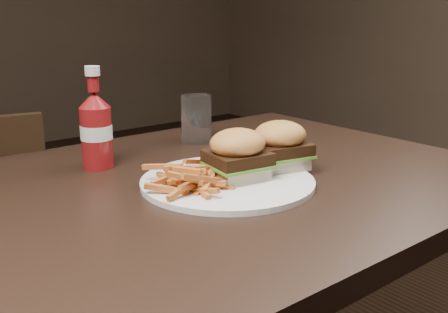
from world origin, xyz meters
TOP-DOWN VIEW (x-y plane):
  - dining_table at (0.00, 0.00)m, footprint 1.20×0.80m
  - plate at (0.06, -0.05)m, footprint 0.31×0.31m
  - sandwich_half_a at (0.07, -0.06)m, footprint 0.10×0.10m
  - sandwich_half_b at (0.18, -0.05)m, footprint 0.11×0.10m
  - fries_pile at (-0.02, -0.04)m, footprint 0.12×0.12m
  - ketchup_bottle at (-0.08, 0.20)m, footprint 0.06×0.06m
  - tumbler at (0.20, 0.25)m, footprint 0.09×0.09m

SIDE VIEW (x-z plane):
  - dining_table at x=0.00m, z-range 0.71..0.75m
  - plate at x=0.06m, z-range 0.75..0.76m
  - sandwich_half_a at x=0.07m, z-range 0.76..0.78m
  - sandwich_half_b at x=0.18m, z-range 0.76..0.78m
  - fries_pile at x=-0.02m, z-range 0.76..0.81m
  - tumbler at x=0.20m, z-range 0.75..0.86m
  - ketchup_bottle at x=-0.08m, z-range 0.75..0.87m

